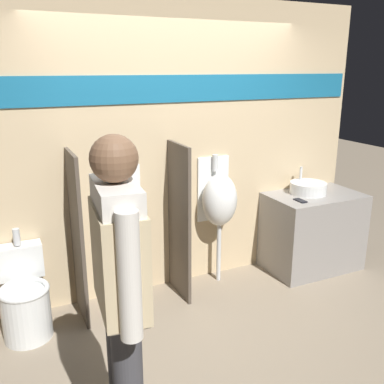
# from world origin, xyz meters

# --- Properties ---
(ground_plane) EXTENTS (16.00, 16.00, 0.00)m
(ground_plane) POSITION_xyz_m (0.00, 0.00, 0.00)
(ground_plane) COLOR gray
(display_wall) EXTENTS (3.99, 0.07, 2.70)m
(display_wall) POSITION_xyz_m (0.00, 0.60, 1.36)
(display_wall) COLOR tan
(display_wall) RESTS_ON ground_plane
(sink_counter) EXTENTS (0.98, 0.62, 0.82)m
(sink_counter) POSITION_xyz_m (1.46, 0.26, 0.41)
(sink_counter) COLOR gray
(sink_counter) RESTS_ON ground_plane
(sink_basin) EXTENTS (0.38, 0.38, 0.26)m
(sink_basin) POSITION_xyz_m (1.41, 0.32, 0.88)
(sink_basin) COLOR silver
(sink_basin) RESTS_ON sink_counter
(cell_phone) EXTENTS (0.07, 0.14, 0.01)m
(cell_phone) POSITION_xyz_m (1.16, 0.14, 0.83)
(cell_phone) COLOR black
(cell_phone) RESTS_ON sink_counter
(divider_near_counter) EXTENTS (0.03, 0.47, 1.45)m
(divider_near_counter) POSITION_xyz_m (-0.97, 0.34, 0.73)
(divider_near_counter) COLOR #4C4238
(divider_near_counter) RESTS_ON ground_plane
(divider_mid) EXTENTS (0.03, 0.47, 1.45)m
(divider_mid) POSITION_xyz_m (-0.05, 0.34, 0.73)
(divider_mid) COLOR #4C4238
(divider_mid) RESTS_ON ground_plane
(urinal_near_counter) EXTENTS (0.35, 0.31, 1.28)m
(urinal_near_counter) POSITION_xyz_m (-0.51, 0.43, 0.85)
(urinal_near_counter) COLOR silver
(urinal_near_counter) RESTS_ON ground_plane
(urinal_far) EXTENTS (0.35, 0.31, 1.28)m
(urinal_far) POSITION_xyz_m (0.41, 0.43, 0.85)
(urinal_far) COLOR silver
(urinal_far) RESTS_ON ground_plane
(toilet) EXTENTS (0.39, 0.55, 0.84)m
(toilet) POSITION_xyz_m (-1.43, 0.26, 0.29)
(toilet) COLOR silver
(toilet) RESTS_ON ground_plane
(person_in_vest) EXTENTS (0.27, 0.62, 1.79)m
(person_in_vest) POSITION_xyz_m (-1.00, -1.10, 1.04)
(person_in_vest) COLOR #3D3D42
(person_in_vest) RESTS_ON ground_plane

